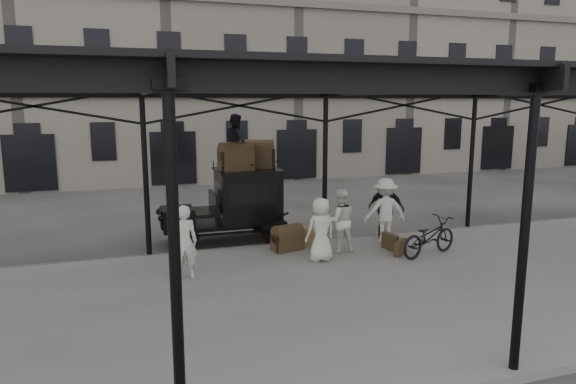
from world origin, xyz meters
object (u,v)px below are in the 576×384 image
bicycle (429,237)px  steamer_trunk_roof_near (236,159)px  porter_official (386,208)px  porter_left (184,242)px  steamer_trunk_platform (288,239)px  taxi (238,202)px

bicycle → steamer_trunk_roof_near: bearing=36.0°
porter_official → bicycle: porter_official is taller
porter_official → bicycle: 1.95m
porter_left → porter_official: porter_official is taller
steamer_trunk_platform → taxi: bearing=102.2°
steamer_trunk_roof_near → steamer_trunk_platform: bearing=-69.8°
bicycle → steamer_trunk_roof_near: (-4.44, 3.26, 1.87)m
porter_left → steamer_trunk_platform: 3.33m
porter_official → steamer_trunk_platform: 3.21m
taxi → steamer_trunk_roof_near: steamer_trunk_roof_near is taller
porter_left → steamer_trunk_platform: porter_left is taller
bicycle → steamer_trunk_platform: 3.76m
porter_official → steamer_trunk_roof_near: bearing=24.5°
bicycle → steamer_trunk_platform: size_ratio=2.40×
taxi → porter_left: size_ratio=2.12×
porter_left → porter_official: 6.32m
taxi → steamer_trunk_roof_near: bearing=-108.1°
taxi → steamer_trunk_platform: 2.25m
taxi → porter_left: taxi is taller
porter_official → steamer_trunk_platform: size_ratio=2.24×
taxi → porter_official: 4.41m
porter_left → porter_official: size_ratio=0.95×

